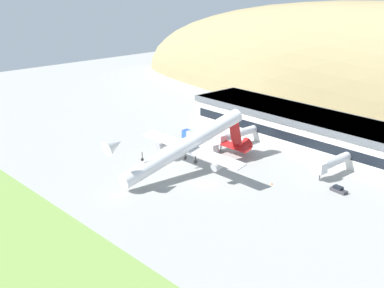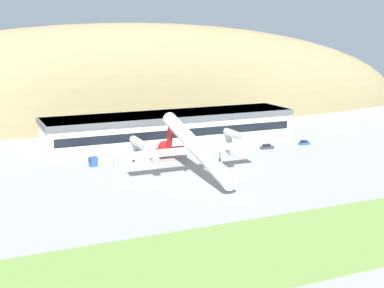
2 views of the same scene
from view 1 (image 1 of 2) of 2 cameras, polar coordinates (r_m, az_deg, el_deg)
name	(u,v)px [view 1 (image 1 of 2)]	position (r m, az deg, el deg)	size (l,w,h in m)	color
ground_plane	(204,184)	(142.66, 1.30, -4.24)	(372.35, 372.35, 0.00)	#9E9E99
grass_strip_foreground	(23,248)	(117.28, -17.62, -10.54)	(335.11, 29.75, 0.08)	#759947
terminal_building	(316,129)	(173.28, 13.09, 1.52)	(92.10, 20.22, 10.34)	white
jetway_0	(234,135)	(170.14, 4.51, 0.98)	(3.38, 17.31, 5.43)	silver
jetway_1	(330,163)	(150.56, 14.54, -1.97)	(3.38, 14.76, 5.43)	silver
cargo_airplane	(188,146)	(147.24, -0.48, -0.25)	(39.11, 51.76, 15.99)	silver
service_car_1	(339,190)	(142.25, 15.36, -4.73)	(4.64, 1.99, 1.62)	#333338
fuel_truck	(208,147)	(166.30, 1.71, -0.33)	(7.23, 2.84, 2.88)	silver
box_truck	(192,135)	(177.78, -0.05, 0.95)	(7.08, 2.92, 2.85)	#264C99
traffic_cone_0	(272,183)	(143.59, 8.51, -4.18)	(0.52, 0.52, 0.58)	orange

